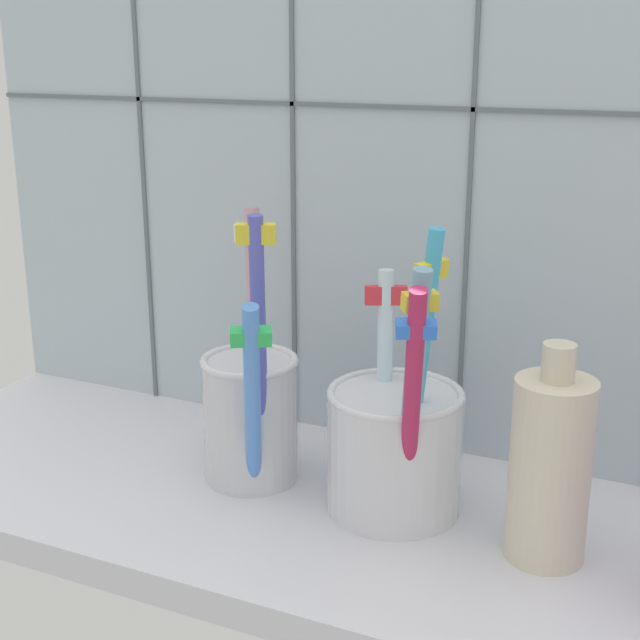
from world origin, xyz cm
name	(u,v)px	position (x,y,z in cm)	size (l,w,h in cm)	color
counter_slab	(310,516)	(0.00, 0.00, 1.00)	(64.00, 22.00, 2.00)	silver
tile_wall_back	(384,155)	(0.00, 12.00, 22.50)	(64.00, 2.20, 45.00)	#B2C1CC
toothbrush_cup_left	(251,408)	(-4.92, 1.51, 7.02)	(7.51, 11.59, 18.43)	silver
toothbrush_cup_right	(396,441)	(5.17, 1.41, 6.60)	(8.38, 10.86, 18.21)	silver
ceramic_vase	(550,466)	(14.71, 0.13, 7.50)	(4.51, 4.51, 12.68)	beige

